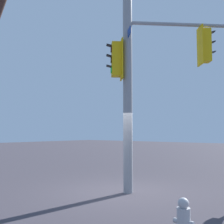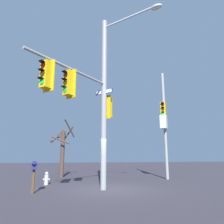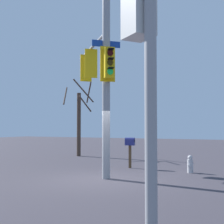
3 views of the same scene
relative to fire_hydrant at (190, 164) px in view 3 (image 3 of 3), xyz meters
The scene contains 6 objects.
ground_plane 3.95m from the fire_hydrant, 35.61° to the right, with size 80.00×80.00×0.00m, color #3A363E.
main_signal_pole_assembly 5.99m from the fire_hydrant, 50.65° to the right, with size 6.07×3.96×9.28m.
secondary_pole_assembly 8.97m from the fire_hydrant, ahead, with size 0.70×0.79×7.95m.
fire_hydrant is the anchor object (origin of this frame).
mailbox 2.98m from the fire_hydrant, 95.85° to the right, with size 0.31×0.47×1.41m.
bare_tree_behind_pole 9.57m from the fire_hydrant, 117.25° to the right, with size 2.25×2.30×4.96m.
Camera 3 is at (10.18, 5.51, 1.90)m, focal length 51.23 mm.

